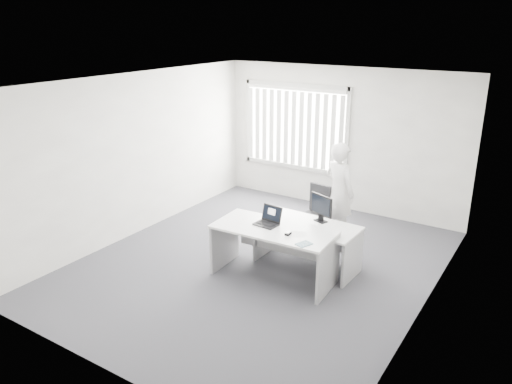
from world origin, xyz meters
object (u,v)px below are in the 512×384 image
Objects in this scene: desk_near at (274,242)px; monitor at (321,208)px; desk_far at (307,235)px; person at (339,193)px; office_chair at (314,223)px; laptop at (266,217)px.

monitor reaches higher than desk_near.
desk_far is 3.71× the size of monitor.
desk_far is 1.20m from person.
desk_far is at bearing 65.98° from desk_near.
office_chair is 1.10m from monitor.
office_chair reaches higher than desk_near.
laptop is (-0.04, -1.53, 0.63)m from office_chair.
desk_near is 4.20× the size of monitor.
desk_far is at bearing 61.56° from laptop.
office_chair is 0.69m from person.
office_chair is 1.66m from laptop.
desk_far is at bearing -104.33° from monitor.
monitor is (0.13, 0.19, 0.41)m from desk_far.
laptop is (-0.39, -1.72, 0.06)m from person.
desk_near is at bearing 104.34° from person.
desk_near is 1.85× the size of office_chair.
laptop is at bearing 166.10° from desk_near.
desk_far is at bearing 111.95° from person.
person is at bearing 79.62° from desk_near.
office_chair is at bearing 91.22° from desk_near.
laptop reaches higher than desk_near.
laptop is (-0.39, -0.57, 0.42)m from desk_far.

